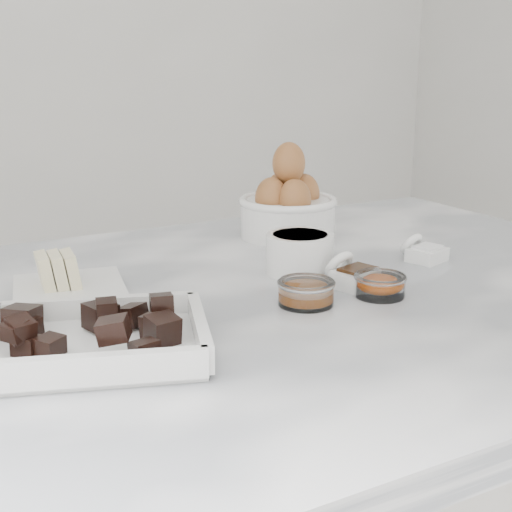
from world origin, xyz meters
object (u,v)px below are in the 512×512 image
(vanilla_spoon, at_px, (353,274))
(salt_spoon, at_px, (423,251))
(sugar_ramekin, at_px, (300,252))
(honey_bowl, at_px, (306,292))
(chocolate_dish, at_px, (94,333))
(egg_bowl, at_px, (288,206))
(butter_plate, at_px, (67,282))
(zest_bowl, at_px, (380,284))

(vanilla_spoon, relative_size, salt_spoon, 1.14)
(sugar_ramekin, xyz_separation_m, honey_bowl, (-0.06, -0.11, -0.01))
(honey_bowl, height_order, vanilla_spoon, vanilla_spoon)
(sugar_ramekin, distance_m, vanilla_spoon, 0.09)
(chocolate_dish, bearing_deg, sugar_ramekin, 23.03)
(egg_bowl, bearing_deg, salt_spoon, -66.09)
(butter_plate, distance_m, zest_bowl, 0.38)
(honey_bowl, relative_size, salt_spoon, 0.94)
(sugar_ramekin, bearing_deg, egg_bowl, 63.31)
(egg_bowl, bearing_deg, sugar_ramekin, -116.69)
(vanilla_spoon, distance_m, salt_spoon, 0.17)
(chocolate_dish, height_order, salt_spoon, chocolate_dish)
(butter_plate, distance_m, vanilla_spoon, 0.36)
(zest_bowl, distance_m, vanilla_spoon, 0.05)
(butter_plate, bearing_deg, chocolate_dish, -96.88)
(zest_bowl, bearing_deg, butter_plate, 151.15)
(butter_plate, bearing_deg, sugar_ramekin, -10.36)
(chocolate_dish, distance_m, salt_spoon, 0.53)
(sugar_ramekin, xyz_separation_m, vanilla_spoon, (0.03, -0.08, -0.01))
(chocolate_dish, relative_size, vanilla_spoon, 3.11)
(egg_bowl, relative_size, honey_bowl, 2.30)
(chocolate_dish, relative_size, egg_bowl, 1.63)
(honey_bowl, distance_m, vanilla_spoon, 0.10)
(butter_plate, bearing_deg, egg_bowl, 18.25)
(sugar_ramekin, bearing_deg, vanilla_spoon, -69.21)
(honey_bowl, bearing_deg, vanilla_spoon, 19.03)
(chocolate_dish, height_order, butter_plate, chocolate_dish)
(butter_plate, relative_size, egg_bowl, 0.96)
(zest_bowl, bearing_deg, vanilla_spoon, 94.54)
(egg_bowl, xyz_separation_m, zest_bowl, (-0.06, -0.32, -0.03))
(egg_bowl, bearing_deg, vanilla_spoon, -103.33)
(zest_bowl, distance_m, salt_spoon, 0.18)
(chocolate_dish, bearing_deg, butter_plate, 83.12)
(chocolate_dish, distance_m, zest_bowl, 0.36)
(chocolate_dish, relative_size, zest_bowl, 4.03)
(butter_plate, height_order, zest_bowl, butter_plate)
(egg_bowl, distance_m, salt_spoon, 0.24)
(chocolate_dish, height_order, honey_bowl, chocolate_dish)
(butter_plate, xyz_separation_m, egg_bowl, (0.40, 0.13, 0.03))
(salt_spoon, bearing_deg, honey_bowl, -162.56)
(honey_bowl, bearing_deg, zest_bowl, -10.90)
(vanilla_spoon, height_order, salt_spoon, vanilla_spoon)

